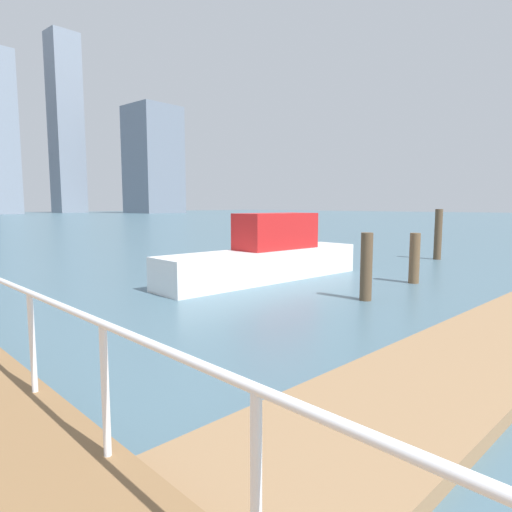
% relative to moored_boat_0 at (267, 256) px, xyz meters
% --- Properties ---
extents(ground_plane, '(300.00, 300.00, 0.00)m').
position_rel_moored_boat_0_xyz_m(ground_plane, '(-5.29, 5.05, -0.75)').
color(ground_plane, '#476675').
extents(boardwalk_railing, '(0.06, 23.18, 1.08)m').
position_rel_moored_boat_0_xyz_m(boardwalk_railing, '(-8.44, -8.13, 0.49)').
color(boardwalk_railing, white).
rests_on(boardwalk_railing, boardwalk).
extents(dock_piling_0, '(0.29, 0.29, 1.67)m').
position_rel_moored_boat_0_xyz_m(dock_piling_0, '(-0.46, -3.83, 0.09)').
color(dock_piling_0, brown).
rests_on(dock_piling_0, ground_plane).
extents(dock_piling_1, '(0.31, 0.31, 1.51)m').
position_rel_moored_boat_0_xyz_m(dock_piling_1, '(2.70, -3.53, 0.01)').
color(dock_piling_1, brown).
rests_on(dock_piling_1, ground_plane).
extents(dock_piling_2, '(0.32, 0.32, 2.17)m').
position_rel_moored_boat_0_xyz_m(dock_piling_2, '(9.03, -1.50, 0.34)').
color(dock_piling_2, brown).
rests_on(dock_piling_2, ground_plane).
extents(moored_boat_0, '(7.36, 1.72, 2.09)m').
position_rel_moored_boat_0_xyz_m(moored_boat_0, '(0.00, 0.00, 0.00)').
color(moored_boat_0, white).
rests_on(moored_boat_0, ground_plane).
extents(skyline_tower_4, '(6.69, 8.91, 41.70)m').
position_rel_moored_boat_0_xyz_m(skyline_tower_4, '(24.61, 120.35, 20.10)').
color(skyline_tower_4, gray).
rests_on(skyline_tower_4, ground_plane).
extents(skyline_tower_5, '(8.92, 7.89, 54.08)m').
position_rel_moored_boat_0_xyz_m(skyline_tower_5, '(45.59, 130.92, 26.29)').
color(skyline_tower_5, gray).
rests_on(skyline_tower_5, ground_plane).
extents(skyline_tower_6, '(14.50, 14.24, 31.32)m').
position_rel_moored_boat_0_xyz_m(skyline_tower_6, '(61.99, 107.93, 14.91)').
color(skyline_tower_6, slate).
rests_on(skyline_tower_6, ground_plane).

